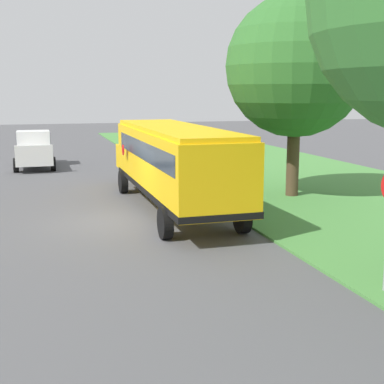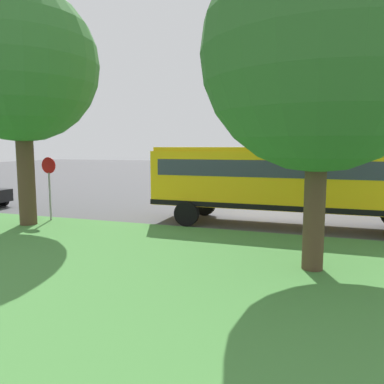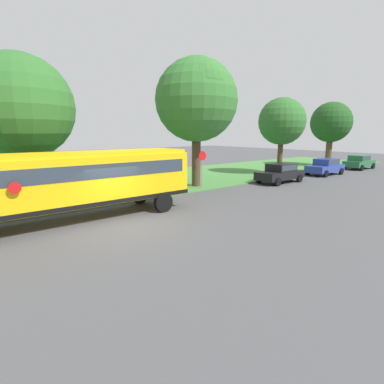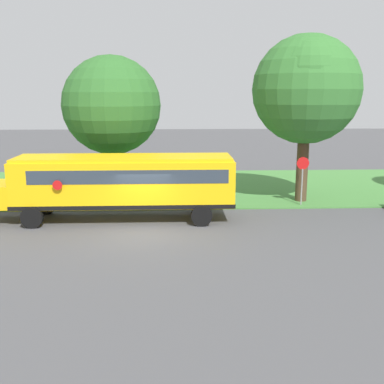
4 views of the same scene
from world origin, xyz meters
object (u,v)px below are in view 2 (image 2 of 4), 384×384
object	(u,v)px
oak_tree_beside_bus	(318,51)
stop_sign	(49,181)
oak_tree_roadside_mid	(24,62)
school_bus	(292,179)

from	to	relation	value
oak_tree_beside_bus	stop_sign	size ratio (longest dim) A/B	3.04
oak_tree_roadside_mid	stop_sign	world-z (taller)	oak_tree_roadside_mid
school_bus	stop_sign	world-z (taller)	school_bus
oak_tree_beside_bus	oak_tree_roadside_mid	world-z (taller)	oak_tree_roadside_mid
oak_tree_beside_bus	oak_tree_roadside_mid	distance (m)	11.09
school_bus	stop_sign	bearing A→B (deg)	103.52
oak_tree_beside_bus	school_bus	bearing A→B (deg)	8.97
oak_tree_beside_bus	oak_tree_roadside_mid	size ratio (longest dim) A/B	0.90
school_bus	oak_tree_beside_bus	world-z (taller)	oak_tree_beside_bus
stop_sign	oak_tree_beside_bus	bearing A→B (deg)	-106.63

